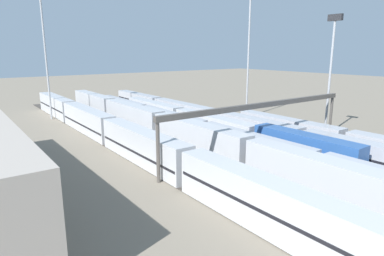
% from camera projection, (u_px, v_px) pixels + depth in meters
% --- Properties ---
extents(ground_plane, '(400.00, 400.00, 0.00)m').
position_uv_depth(ground_plane, '(222.00, 143.00, 62.52)').
color(ground_plane, '#756B5B').
extents(track_bed_0, '(140.00, 2.80, 0.12)m').
position_uv_depth(track_bed_0, '(283.00, 130.00, 72.61)').
color(track_bed_0, '#4C443D').
rests_on(track_bed_0, ground_plane).
extents(track_bed_1, '(140.00, 2.80, 0.12)m').
position_uv_depth(track_bed_1, '(267.00, 133.00, 69.72)').
color(track_bed_1, '#3D3833').
rests_on(track_bed_1, ground_plane).
extents(track_bed_2, '(140.00, 2.80, 0.12)m').
position_uv_depth(track_bed_2, '(250.00, 136.00, 66.84)').
color(track_bed_2, '#3D3833').
rests_on(track_bed_2, ground_plane).
extents(track_bed_3, '(140.00, 2.80, 0.12)m').
position_uv_depth(track_bed_3, '(232.00, 140.00, 63.95)').
color(track_bed_3, '#3D3833').
rests_on(track_bed_3, ground_plane).
extents(track_bed_4, '(140.00, 2.80, 0.12)m').
position_uv_depth(track_bed_4, '(212.00, 144.00, 61.07)').
color(track_bed_4, '#4C443D').
rests_on(track_bed_4, ground_plane).
extents(track_bed_5, '(140.00, 2.80, 0.12)m').
position_uv_depth(track_bed_5, '(190.00, 149.00, 58.18)').
color(track_bed_5, '#3D3833').
rests_on(track_bed_5, ground_plane).
extents(track_bed_6, '(140.00, 2.80, 0.12)m').
position_uv_depth(track_bed_6, '(166.00, 154.00, 55.30)').
color(track_bed_6, '#3D3833').
rests_on(track_bed_6, ground_plane).
extents(track_bed_7, '(140.00, 2.80, 0.12)m').
position_uv_depth(track_bed_7, '(139.00, 160.00, 52.41)').
color(track_bed_7, '#3D3833').
rests_on(track_bed_7, ground_plane).
extents(train_on_track_2, '(119.80, 3.06, 3.80)m').
position_uv_depth(train_on_track_2, '(252.00, 127.00, 66.22)').
color(train_on_track_2, '#A8AAB2').
rests_on(train_on_track_2, ground_plane).
extents(train_on_track_4, '(114.80, 3.00, 4.40)m').
position_uv_depth(train_on_track_4, '(244.00, 144.00, 54.16)').
color(train_on_track_4, '#1E6B9E').
rests_on(train_on_track_4, ground_plane).
extents(train_on_track_7, '(119.80, 3.06, 5.00)m').
position_uv_depth(train_on_track_7, '(143.00, 146.00, 50.67)').
color(train_on_track_7, '#B7BABF').
rests_on(train_on_track_7, ground_plane).
extents(train_on_track_1, '(47.20, 3.06, 3.80)m').
position_uv_depth(train_on_track_1, '(346.00, 141.00, 55.88)').
color(train_on_track_1, '#A8AAB2').
rests_on(train_on_track_1, ground_plane).
extents(train_on_track_3, '(66.40, 3.00, 4.40)m').
position_uv_depth(train_on_track_3, '(208.00, 123.00, 69.15)').
color(train_on_track_3, '#285193').
rests_on(train_on_track_3, ground_plane).
extents(train_on_track_5, '(119.80, 3.00, 5.00)m').
position_uv_depth(train_on_track_5, '(198.00, 137.00, 55.87)').
color(train_on_track_5, '#B7BABF').
rests_on(train_on_track_5, ground_plane).
extents(light_mast_0, '(2.80, 0.70, 23.50)m').
position_uv_depth(light_mast_0, '(332.00, 59.00, 63.87)').
color(light_mast_0, '#9EA0A5').
rests_on(light_mast_0, ground_plane).
extents(light_mast_1, '(2.80, 0.70, 30.36)m').
position_uv_depth(light_mast_1, '(44.00, 41.00, 79.85)').
color(light_mast_1, '#9EA0A5').
rests_on(light_mast_1, ground_plane).
extents(light_mast_2, '(2.80, 0.70, 30.28)m').
position_uv_depth(light_mast_2, '(249.00, 42.00, 81.98)').
color(light_mast_2, '#9EA0A5').
rests_on(light_mast_2, ground_plane).
extents(signal_gantry, '(0.70, 40.00, 8.80)m').
position_uv_depth(signal_gantry, '(264.00, 109.00, 53.16)').
color(signal_gantry, '#4C4742').
rests_on(signal_gantry, ground_plane).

